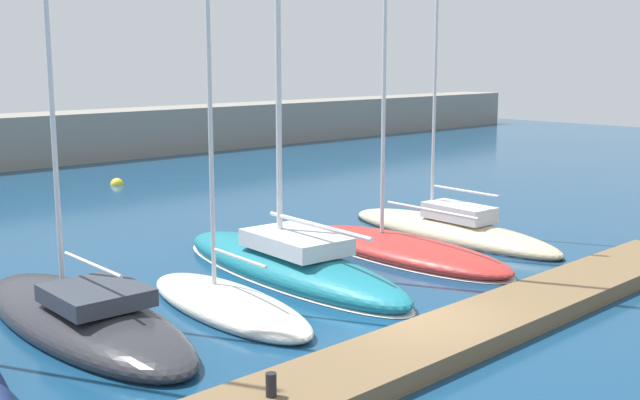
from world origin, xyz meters
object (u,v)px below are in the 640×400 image
Objects in this scene: sailboat_charcoal_second at (83,317)px; sailboat_red_fifth at (403,248)px; sailboat_ivory_third at (227,303)px; sailboat_teal_fourth at (288,260)px; mooring_buoy_yellow at (117,185)px; dock_bollard at (271,385)px; sailboat_sand_sixth at (450,230)px.

sailboat_charcoal_second reaches higher than sailboat_red_fifth.
sailboat_charcoal_second reaches higher than sailboat_ivory_third.
sailboat_charcoal_second is at bearing 72.37° from sailboat_ivory_third.
mooring_buoy_yellow is at bearing -9.51° from sailboat_teal_fourth.
sailboat_ivory_third is 3.77m from sailboat_teal_fourth.
sailboat_charcoal_second is 21.64× the size of mooring_buoy_yellow.
sailboat_ivory_third is (3.29, -1.38, -0.04)m from sailboat_charcoal_second.
sailboat_red_fifth is at bearing 29.38° from dock_bollard.
sailboat_ivory_third is at bearing -110.30° from sailboat_charcoal_second.
sailboat_ivory_third is at bearing -112.53° from mooring_buoy_yellow.
mooring_buoy_yellow is 28.68m from dock_bollard.
sailboat_teal_fourth is 7.74m from sailboat_sand_sixth.
dock_bollard is (-10.91, -6.14, 0.40)m from sailboat_red_fifth.
sailboat_teal_fourth is at bearing -86.40° from sailboat_charcoal_second.
sailboat_sand_sixth reaches higher than mooring_buoy_yellow.
dock_bollard is at bearing 122.38° from sailboat_red_fifth.
sailboat_charcoal_second reaches higher than dock_bollard.
sailboat_teal_fourth is 1.58× the size of sailboat_red_fifth.
sailboat_teal_fourth reaches higher than sailboat_red_fifth.
sailboat_charcoal_second is at bearing -121.62° from mooring_buoy_yellow.
sailboat_ivory_third is 22.35m from mooring_buoy_yellow.
sailboat_teal_fourth is 1.33× the size of sailboat_sand_sixth.
sailboat_charcoal_second is 33.61× the size of dock_bollard.
sailboat_charcoal_second is 1.37× the size of sailboat_ivory_third.
sailboat_red_fifth is at bearing -80.08° from sailboat_ivory_third.
sailboat_charcoal_second is at bearing 94.29° from sailboat_sand_sixth.
sailboat_teal_fourth is at bearing 81.46° from sailboat_red_fifth.
sailboat_red_fifth is 20.02m from mooring_buoy_yellow.
sailboat_teal_fourth is at bearing 93.11° from sailboat_sand_sixth.
sailboat_ivory_third is at bearing 59.90° from dock_bollard.
sailboat_sand_sixth is 24.45× the size of mooring_buoy_yellow.
sailboat_teal_fourth is at bearing -61.13° from sailboat_ivory_third.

